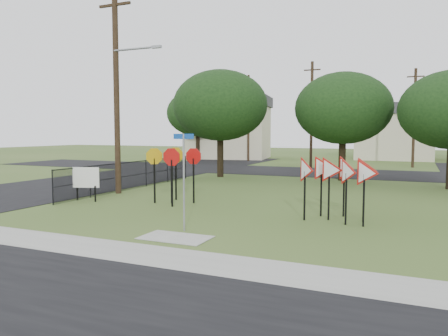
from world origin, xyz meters
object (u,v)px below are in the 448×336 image
(info_board, at_px, (86,179))
(yield_sign_cluster, at_px, (339,173))
(street_name_sign, at_px, (184,176))
(stop_sign_cluster, at_px, (173,162))

(info_board, bearing_deg, yield_sign_cluster, 0.72)
(info_board, bearing_deg, street_name_sign, -26.34)
(yield_sign_cluster, bearing_deg, stop_sign_cluster, 172.19)
(street_name_sign, xyz_separation_m, info_board, (-6.84, 3.39, -0.72))
(street_name_sign, height_order, yield_sign_cluster, street_name_sign)
(stop_sign_cluster, xyz_separation_m, info_board, (-3.82, -1.11, -0.78))
(street_name_sign, distance_m, stop_sign_cluster, 5.42)
(street_name_sign, height_order, info_board, street_name_sign)
(stop_sign_cluster, distance_m, info_board, 4.06)
(street_name_sign, height_order, stop_sign_cluster, street_name_sign)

